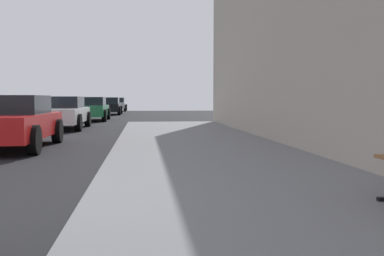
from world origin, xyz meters
name	(u,v)px	position (x,y,z in m)	size (l,w,h in m)	color
sidewalk	(271,203)	(4.00, 0.00, 0.07)	(4.00, 32.00, 0.15)	slate
car_red	(9,121)	(-0.54, 6.62, 0.65)	(2.00, 4.24, 1.27)	red
car_white	(60,112)	(-0.58, 13.71, 0.65)	(2.03, 4.53, 1.27)	white
car_green	(89,109)	(-0.22, 20.51, 0.65)	(2.03, 4.34, 1.27)	#196638
car_black	(108,106)	(0.08, 29.88, 0.65)	(2.01, 4.47, 1.27)	black
car_silver	(116,104)	(0.13, 39.01, 0.65)	(2.02, 4.58, 1.27)	#B7B7BF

